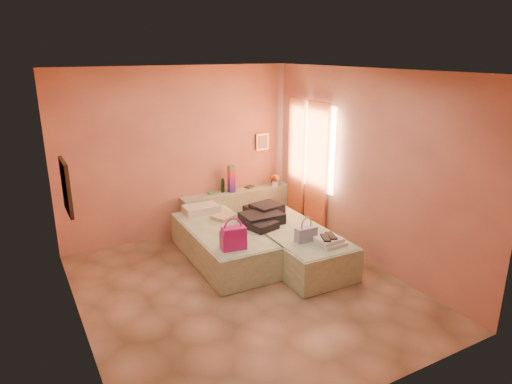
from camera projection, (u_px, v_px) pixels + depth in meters
ground at (244, 289)px, 6.03m from camera, size 4.50×4.50×0.00m
room_walls at (237, 147)px, 6.06m from camera, size 4.02×4.51×2.81m
headboard_ledge at (237, 208)px, 8.14m from camera, size 2.05×0.30×0.65m
bed_left at (223, 244)px, 6.82m from camera, size 0.96×2.02×0.50m
bed_right at (293, 245)px, 6.77m from camera, size 0.96×2.02×0.50m
water_bottle at (223, 186)px, 7.94m from camera, size 0.08×0.08×0.23m
rainbow_box at (231, 179)px, 7.91m from camera, size 0.11×0.11×0.47m
small_dish at (211, 193)px, 7.86m from camera, size 0.17×0.17×0.03m
green_book at (250, 187)px, 8.23m from camera, size 0.20×0.18×0.03m
flower_vase at (275, 179)px, 8.28m from camera, size 0.21×0.21×0.26m
magenta_handbag at (233, 238)px, 6.02m from camera, size 0.35×0.23×0.31m
khaki_garment at (224, 217)px, 7.15m from camera, size 0.41×0.38×0.06m
clothes_pile at (265, 216)px, 6.97m from camera, size 0.73×0.73×0.20m
blue_handbag at (306, 234)px, 6.29m from camera, size 0.31×0.14×0.20m
towel_stack at (331, 241)px, 6.17m from camera, size 0.35×0.31×0.10m
sandal_pair at (329, 237)px, 6.16m from camera, size 0.27×0.30×0.03m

